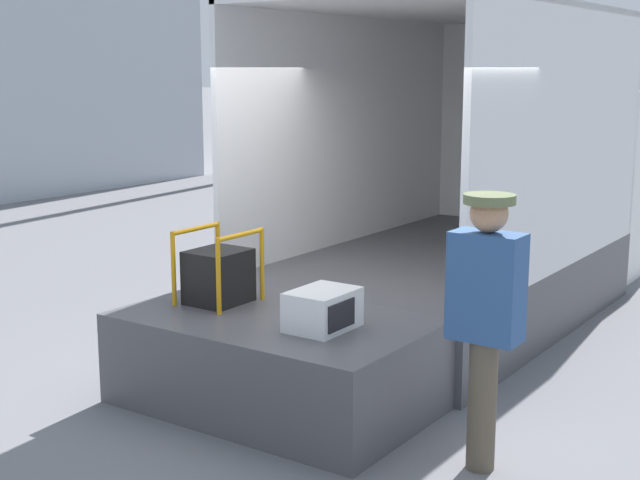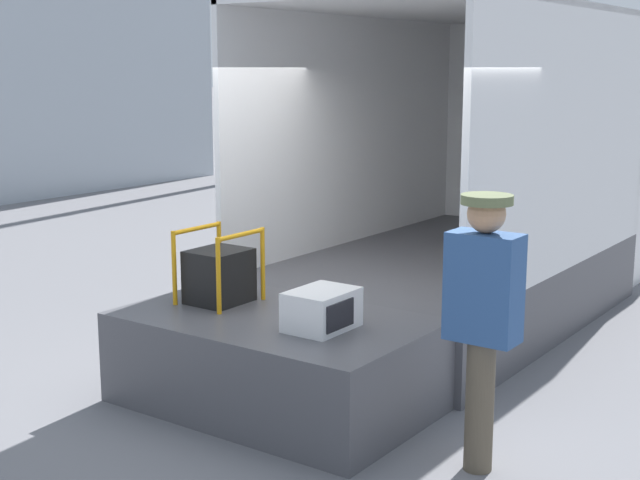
% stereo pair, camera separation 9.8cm
% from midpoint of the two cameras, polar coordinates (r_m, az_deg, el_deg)
% --- Properties ---
extents(ground_plane, '(160.00, 160.00, 0.00)m').
position_cam_midpoint_polar(ground_plane, '(7.35, 0.94, -8.89)').
color(ground_plane, slate).
extents(box_truck, '(6.14, 2.39, 3.07)m').
position_cam_midpoint_polar(box_truck, '(10.29, 12.73, 2.05)').
color(box_truck, white).
rests_on(box_truck, ground).
extents(tailgate_deck, '(1.40, 2.27, 0.69)m').
position_cam_midpoint_polar(tailgate_deck, '(6.70, -2.49, -7.76)').
color(tailgate_deck, '#4C4C51').
rests_on(tailgate_deck, ground).
extents(microwave, '(0.50, 0.38, 0.28)m').
position_cam_midpoint_polar(microwave, '(6.25, 0.57, -4.48)').
color(microwave, white).
rests_on(microwave, tailgate_deck).
extents(portable_generator, '(0.55, 0.49, 0.58)m').
position_cam_midpoint_polar(portable_generator, '(6.99, -5.98, -2.20)').
color(portable_generator, black).
rests_on(portable_generator, tailgate_deck).
extents(worker_person, '(0.32, 0.44, 1.75)m').
position_cam_midpoint_polar(worker_person, '(5.54, 10.91, -4.03)').
color(worker_person, brown).
rests_on(worker_person, ground).
extents(pickup_truck_silver, '(5.47, 1.99, 1.68)m').
position_cam_midpoint_polar(pickup_truck_silver, '(17.71, 17.53, 4.61)').
color(pickup_truck_silver, '#B7B7BC').
rests_on(pickup_truck_silver, ground).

